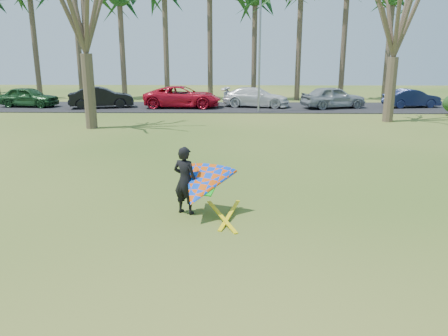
{
  "coord_description": "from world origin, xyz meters",
  "views": [
    {
      "loc": [
        0.3,
        -9.86,
        4.24
      ],
      "look_at": [
        0.0,
        2.0,
        1.1
      ],
      "focal_mm": 35.0,
      "sensor_mm": 36.0,
      "label": 1
    }
  ],
  "objects_px": {
    "streetlight": "(262,49)",
    "kite_flyer": "(199,185)",
    "car_0": "(28,97)",
    "car_3": "(256,97)",
    "car_4": "(333,97)",
    "car_1": "(101,97)",
    "bare_tree_left": "(82,1)",
    "bare_tree_right": "(398,13)",
    "car_2": "(183,97)",
    "car_5": "(412,98)"
  },
  "relations": [
    {
      "from": "car_2",
      "to": "kite_flyer",
      "type": "height_order",
      "value": "kite_flyer"
    },
    {
      "from": "car_0",
      "to": "car_5",
      "type": "bearing_deg",
      "value": -82.4
    },
    {
      "from": "bare_tree_left",
      "to": "car_1",
      "type": "height_order",
      "value": "bare_tree_left"
    },
    {
      "from": "car_2",
      "to": "car_4",
      "type": "relative_size",
      "value": 1.21
    },
    {
      "from": "car_0",
      "to": "car_2",
      "type": "height_order",
      "value": "car_2"
    },
    {
      "from": "bare_tree_left",
      "to": "car_0",
      "type": "distance_m",
      "value": 14.03
    },
    {
      "from": "bare_tree_right",
      "to": "streetlight",
      "type": "xyz_separation_m",
      "value": [
        -7.84,
        4.0,
        -2.1
      ]
    },
    {
      "from": "car_0",
      "to": "car_5",
      "type": "xyz_separation_m",
      "value": [
        30.33,
        0.4,
        -0.07
      ]
    },
    {
      "from": "car_2",
      "to": "car_5",
      "type": "bearing_deg",
      "value": -87.07
    },
    {
      "from": "car_1",
      "to": "bare_tree_right",
      "type": "bearing_deg",
      "value": -122.26
    },
    {
      "from": "car_4",
      "to": "bare_tree_right",
      "type": "bearing_deg",
      "value": -178.41
    },
    {
      "from": "streetlight",
      "to": "car_5",
      "type": "distance_m",
      "value": 12.96
    },
    {
      "from": "car_1",
      "to": "bare_tree_left",
      "type": "bearing_deg",
      "value": 177.94
    },
    {
      "from": "streetlight",
      "to": "kite_flyer",
      "type": "distance_m",
      "value": 21.39
    },
    {
      "from": "bare_tree_left",
      "to": "car_1",
      "type": "bearing_deg",
      "value": 103.13
    },
    {
      "from": "car_3",
      "to": "car_5",
      "type": "relative_size",
      "value": 1.22
    },
    {
      "from": "car_0",
      "to": "car_4",
      "type": "height_order",
      "value": "car_4"
    },
    {
      "from": "bare_tree_right",
      "to": "kite_flyer",
      "type": "distance_m",
      "value": 20.76
    },
    {
      "from": "car_0",
      "to": "car_4",
      "type": "xyz_separation_m",
      "value": [
        24.05,
        -0.23,
        0.06
      ]
    },
    {
      "from": "bare_tree_left",
      "to": "car_4",
      "type": "xyz_separation_m",
      "value": [
        15.91,
        9.45,
        -6.01
      ]
    },
    {
      "from": "car_3",
      "to": "car_5",
      "type": "bearing_deg",
      "value": -78.58
    },
    {
      "from": "bare_tree_left",
      "to": "streetlight",
      "type": "relative_size",
      "value": 1.21
    },
    {
      "from": "car_4",
      "to": "car_5",
      "type": "xyz_separation_m",
      "value": [
        6.28,
        0.63,
        -0.13
      ]
    },
    {
      "from": "bare_tree_right",
      "to": "car_0",
      "type": "distance_m",
      "value": 27.58
    },
    {
      "from": "car_1",
      "to": "car_2",
      "type": "distance_m",
      "value": 6.32
    },
    {
      "from": "car_4",
      "to": "bare_tree_left",
      "type": "bearing_deg",
      "value": 104.38
    },
    {
      "from": "car_3",
      "to": "car_4",
      "type": "distance_m",
      "value": 6.01
    },
    {
      "from": "bare_tree_right",
      "to": "car_2",
      "type": "distance_m",
      "value": 16.32
    },
    {
      "from": "streetlight",
      "to": "car_3",
      "type": "height_order",
      "value": "streetlight"
    },
    {
      "from": "car_2",
      "to": "car_0",
      "type": "bearing_deg",
      "value": 90.61
    },
    {
      "from": "car_0",
      "to": "car_4",
      "type": "distance_m",
      "value": 24.05
    },
    {
      "from": "streetlight",
      "to": "kite_flyer",
      "type": "height_order",
      "value": "streetlight"
    },
    {
      "from": "car_0",
      "to": "car_3",
      "type": "relative_size",
      "value": 0.87
    },
    {
      "from": "streetlight",
      "to": "car_0",
      "type": "bearing_deg",
      "value": 171.67
    },
    {
      "from": "streetlight",
      "to": "car_0",
      "type": "distance_m",
      "value": 18.84
    },
    {
      "from": "bare_tree_left",
      "to": "kite_flyer",
      "type": "relative_size",
      "value": 4.06
    },
    {
      "from": "car_0",
      "to": "car_1",
      "type": "distance_m",
      "value": 6.01
    },
    {
      "from": "car_2",
      "to": "kite_flyer",
      "type": "bearing_deg",
      "value": -171.02
    },
    {
      "from": "car_4",
      "to": "kite_flyer",
      "type": "bearing_deg",
      "value": 143.55
    },
    {
      "from": "streetlight",
      "to": "car_0",
      "type": "relative_size",
      "value": 1.74
    },
    {
      "from": "car_5",
      "to": "car_4",
      "type": "bearing_deg",
      "value": 85.38
    },
    {
      "from": "car_4",
      "to": "car_0",
      "type": "bearing_deg",
      "value": 73.13
    },
    {
      "from": "bare_tree_right",
      "to": "car_4",
      "type": "bearing_deg",
      "value": 107.92
    },
    {
      "from": "bare_tree_left",
      "to": "car_3",
      "type": "xyz_separation_m",
      "value": [
        9.94,
        10.11,
        -6.09
      ]
    },
    {
      "from": "car_1",
      "to": "kite_flyer",
      "type": "distance_m",
      "value": 24.96
    },
    {
      "from": "car_0",
      "to": "car_3",
      "type": "xyz_separation_m",
      "value": [
        18.08,
        0.43,
        -0.02
      ]
    },
    {
      "from": "bare_tree_left",
      "to": "car_3",
      "type": "height_order",
      "value": "bare_tree_left"
    },
    {
      "from": "streetlight",
      "to": "car_1",
      "type": "relative_size",
      "value": 1.64
    },
    {
      "from": "bare_tree_left",
      "to": "car_0",
      "type": "relative_size",
      "value": 2.11
    },
    {
      "from": "kite_flyer",
      "to": "car_1",
      "type": "bearing_deg",
      "value": 112.38
    }
  ]
}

